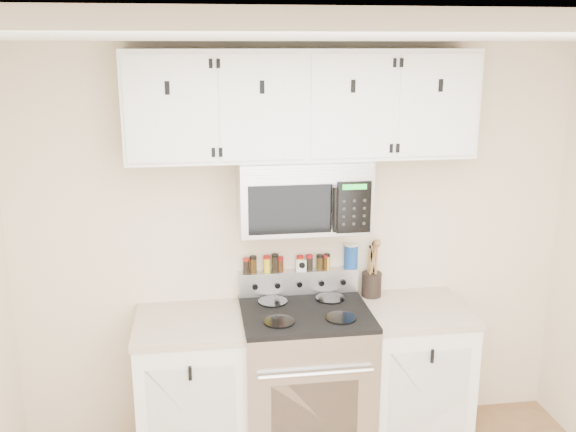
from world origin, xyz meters
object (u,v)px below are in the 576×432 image
object	(u,v)px
microwave	(303,194)
salt_canister	(351,256)
utensil_crock	(372,282)
range	(305,380)

from	to	relation	value
microwave	salt_canister	bearing A→B (deg)	24.61
utensil_crock	microwave	bearing A→B (deg)	-167.28
range	microwave	size ratio (longest dim) A/B	1.45
range	utensil_crock	bearing A→B (deg)	26.41
range	utensil_crock	world-z (taller)	utensil_crock
range	utensil_crock	size ratio (longest dim) A/B	3.00
salt_canister	utensil_crock	bearing A→B (deg)	-21.44
salt_canister	microwave	bearing A→B (deg)	-155.39
microwave	utensil_crock	distance (m)	0.78
range	microwave	xyz separation A→B (m)	(0.00, 0.13, 1.14)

